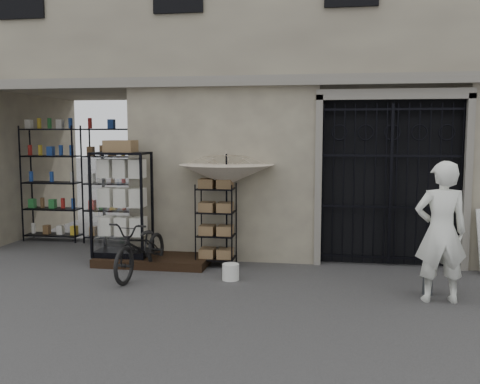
% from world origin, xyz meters
% --- Properties ---
extents(ground, '(80.00, 80.00, 0.00)m').
position_xyz_m(ground, '(0.00, 0.00, 0.00)').
color(ground, black).
rests_on(ground, ground).
extents(main_building, '(14.00, 4.00, 9.00)m').
position_xyz_m(main_building, '(0.00, 4.00, 4.50)').
color(main_building, gray).
rests_on(main_building, ground).
extents(shop_recess, '(3.00, 1.70, 3.00)m').
position_xyz_m(shop_recess, '(-4.50, 2.80, 1.50)').
color(shop_recess, black).
rests_on(shop_recess, ground).
extents(shop_shelving, '(2.70, 0.50, 2.50)m').
position_xyz_m(shop_shelving, '(-4.55, 3.30, 1.25)').
color(shop_shelving, black).
rests_on(shop_shelving, ground).
extents(iron_gate, '(2.50, 0.21, 3.00)m').
position_xyz_m(iron_gate, '(1.75, 2.28, 1.50)').
color(iron_gate, black).
rests_on(iron_gate, ground).
extents(step_platform, '(2.00, 0.90, 0.15)m').
position_xyz_m(step_platform, '(-2.40, 1.55, 0.07)').
color(step_platform, black).
rests_on(step_platform, ground).
extents(display_cabinet, '(1.08, 0.88, 2.01)m').
position_xyz_m(display_cabinet, '(-2.95, 1.50, 0.98)').
color(display_cabinet, black).
rests_on(display_cabinet, step_platform).
extents(wire_rack, '(0.76, 0.65, 1.46)m').
position_xyz_m(wire_rack, '(-1.26, 1.63, 0.72)').
color(wire_rack, black).
rests_on(wire_rack, ground).
extents(market_umbrella, '(1.88, 1.90, 2.38)m').
position_xyz_m(market_umbrella, '(-1.10, 1.74, 1.71)').
color(market_umbrella, black).
rests_on(market_umbrella, ground).
extents(white_bucket, '(0.32, 0.32, 0.26)m').
position_xyz_m(white_bucket, '(-0.85, 0.77, 0.13)').
color(white_bucket, silver).
rests_on(white_bucket, ground).
extents(bicycle, '(0.72, 1.00, 1.79)m').
position_xyz_m(bicycle, '(-2.35, 0.81, 0.00)').
color(bicycle, black).
rests_on(bicycle, ground).
extents(steel_bollard, '(0.17, 0.17, 0.77)m').
position_xyz_m(steel_bollard, '(2.12, 0.46, 0.39)').
color(steel_bollard, '#484E53').
rests_on(steel_bollard, ground).
extents(shopkeeper, '(0.91, 2.03, 0.47)m').
position_xyz_m(shopkeeper, '(2.21, 0.16, 0.00)').
color(shopkeeper, white).
rests_on(shopkeeper, ground).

